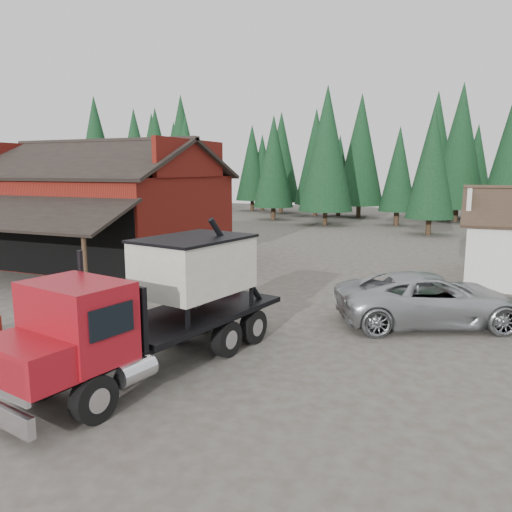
% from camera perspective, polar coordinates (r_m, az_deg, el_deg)
% --- Properties ---
extents(ground, '(120.00, 120.00, 0.00)m').
position_cam_1_polar(ground, '(17.42, -9.42, -8.32)').
color(ground, '#473F38').
rests_on(ground, ground).
extents(red_barn, '(12.80, 13.63, 7.18)m').
position_cam_1_polar(red_barn, '(31.21, -16.92, 4.45)').
color(red_barn, maroon).
rests_on(red_barn, ground).
extents(conifer_backdrop, '(76.00, 16.00, 16.00)m').
position_cam_1_polar(conifer_backdrop, '(56.88, 13.92, 4.11)').
color(conifer_backdrop, black).
rests_on(conifer_backdrop, ground).
extents(near_pine_a, '(4.40, 4.40, 11.40)m').
position_cam_1_polar(near_pine_a, '(52.14, -13.64, 10.66)').
color(near_pine_a, '#382619').
rests_on(near_pine_a, ground).
extents(near_pine_b, '(3.96, 3.96, 10.40)m').
position_cam_1_polar(near_pine_b, '(44.01, 19.49, 9.93)').
color(near_pine_b, '#382619').
rests_on(near_pine_b, ground).
extents(near_pine_d, '(5.28, 5.28, 13.40)m').
position_cam_1_polar(near_pine_d, '(49.68, 8.08, 12.05)').
color(near_pine_d, '#382619').
rests_on(near_pine_d, ground).
extents(feed_truck, '(4.02, 9.18, 4.02)m').
position_cam_1_polar(feed_truck, '(13.74, -11.20, -5.15)').
color(feed_truck, black).
rests_on(feed_truck, ground).
extents(silver_car, '(7.22, 5.52, 1.82)m').
position_cam_1_polar(silver_car, '(18.56, 19.38, -4.69)').
color(silver_car, '#A7ABAF').
rests_on(silver_car, ground).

